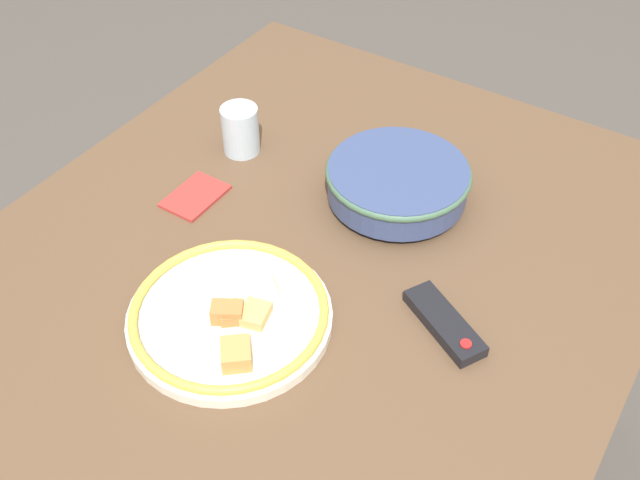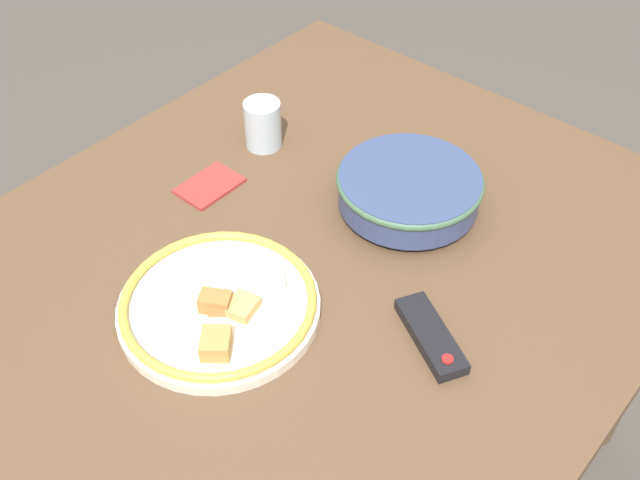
{
  "view_description": "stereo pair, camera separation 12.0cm",
  "coord_description": "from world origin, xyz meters",
  "px_view_note": "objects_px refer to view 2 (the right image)",
  "views": [
    {
      "loc": [
        0.7,
        0.48,
        1.62
      ],
      "look_at": [
        -0.03,
        0.01,
        0.78
      ],
      "focal_mm": 42.0,
      "sensor_mm": 36.0,
      "label": 1
    },
    {
      "loc": [
        0.63,
        0.58,
        1.62
      ],
      "look_at": [
        -0.03,
        0.01,
        0.78
      ],
      "focal_mm": 42.0,
      "sensor_mm": 36.0,
      "label": 2
    }
  ],
  "objects_px": {
    "noodle_bowl": "(409,189)",
    "drinking_glass": "(263,124)",
    "food_plate": "(219,305)",
    "tv_remote": "(430,337)"
  },
  "relations": [
    {
      "from": "food_plate",
      "to": "tv_remote",
      "type": "relative_size",
      "value": 1.98
    },
    {
      "from": "food_plate",
      "to": "noodle_bowl",
      "type": "bearing_deg",
      "value": 169.28
    },
    {
      "from": "tv_remote",
      "to": "drinking_glass",
      "type": "height_order",
      "value": "drinking_glass"
    },
    {
      "from": "food_plate",
      "to": "drinking_glass",
      "type": "relative_size",
      "value": 3.31
    },
    {
      "from": "noodle_bowl",
      "to": "drinking_glass",
      "type": "relative_size",
      "value": 2.71
    },
    {
      "from": "noodle_bowl",
      "to": "drinking_glass",
      "type": "height_order",
      "value": "drinking_glass"
    },
    {
      "from": "noodle_bowl",
      "to": "food_plate",
      "type": "bearing_deg",
      "value": -10.72
    },
    {
      "from": "tv_remote",
      "to": "drinking_glass",
      "type": "xyz_separation_m",
      "value": [
        -0.19,
        -0.52,
        0.04
      ]
    },
    {
      "from": "food_plate",
      "to": "tv_remote",
      "type": "bearing_deg",
      "value": 120.88
    },
    {
      "from": "noodle_bowl",
      "to": "drinking_glass",
      "type": "bearing_deg",
      "value": -84.24
    }
  ]
}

